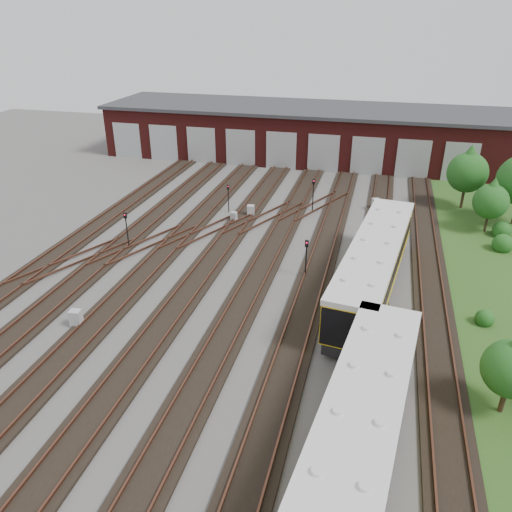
# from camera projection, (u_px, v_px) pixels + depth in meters

# --- Properties ---
(ground) EXTENTS (120.00, 120.00, 0.00)m
(ground) POSITION_uv_depth(u_px,v_px,m) (195.00, 329.00, 29.98)
(ground) COLOR #4B4946
(ground) RESTS_ON ground
(track_network) EXTENTS (30.40, 70.00, 0.33)m
(track_network) POSITION_uv_depth(u_px,v_px,m) (196.00, 322.00, 30.48)
(track_network) COLOR black
(track_network) RESTS_ON ground
(maintenance_shed) EXTENTS (51.00, 12.50, 6.35)m
(maintenance_shed) POSITION_uv_depth(u_px,v_px,m) (306.00, 132.00, 63.17)
(maintenance_shed) COLOR #4F1513
(maintenance_shed) RESTS_ON ground
(grass_verge) EXTENTS (8.00, 55.00, 0.05)m
(grass_verge) POSITION_uv_depth(u_px,v_px,m) (506.00, 288.00, 34.34)
(grass_verge) COLOR #244717
(grass_verge) RESTS_ON ground
(metro_train) EXTENTS (5.06, 48.88, 3.44)m
(metro_train) POSITION_uv_depth(u_px,v_px,m) (355.00, 451.00, 19.13)
(metro_train) COLOR black
(metro_train) RESTS_ON ground
(signal_mast_0) EXTENTS (0.24, 0.23, 3.05)m
(signal_mast_0) POSITION_uv_depth(u_px,v_px,m) (126.00, 226.00, 39.26)
(signal_mast_0) COLOR black
(signal_mast_0) RESTS_ON ground
(signal_mast_1) EXTENTS (0.26, 0.25, 2.71)m
(signal_mast_1) POSITION_uv_depth(u_px,v_px,m) (228.00, 195.00, 46.41)
(signal_mast_1) COLOR black
(signal_mast_1) RESTS_ON ground
(signal_mast_2) EXTENTS (0.26, 0.24, 2.87)m
(signal_mast_2) POSITION_uv_depth(u_px,v_px,m) (306.00, 253.00, 35.07)
(signal_mast_2) COLOR black
(signal_mast_2) RESTS_ON ground
(signal_mast_3) EXTENTS (0.27, 0.26, 3.13)m
(signal_mast_3) POSITION_uv_depth(u_px,v_px,m) (313.00, 191.00, 46.63)
(signal_mast_3) COLOR black
(signal_mast_3) RESTS_ON ground
(relay_cabinet_1) EXTENTS (0.60, 0.53, 0.87)m
(relay_cabinet_1) POSITION_uv_depth(u_px,v_px,m) (234.00, 217.00, 45.01)
(relay_cabinet_1) COLOR #AAACAF
(relay_cabinet_1) RESTS_ON ground
(relay_cabinet_2) EXTENTS (0.72, 0.63, 1.10)m
(relay_cabinet_2) POSITION_uv_depth(u_px,v_px,m) (76.00, 318.00, 30.05)
(relay_cabinet_2) COLOR #AAACAF
(relay_cabinet_2) RESTS_ON ground
(relay_cabinet_3) EXTENTS (0.73, 0.64, 1.07)m
(relay_cabinet_3) POSITION_uv_depth(u_px,v_px,m) (251.00, 211.00, 46.01)
(relay_cabinet_3) COLOR #AAACAF
(relay_cabinet_3) RESTS_ON ground
(relay_cabinet_4) EXTENTS (0.82, 0.76, 1.10)m
(relay_cabinet_4) POSITION_uv_depth(u_px,v_px,m) (375.00, 204.00, 47.54)
(relay_cabinet_4) COLOR #AAACAF
(relay_cabinet_4) RESTS_ON ground
(tree_0) EXTENTS (2.93, 2.93, 4.85)m
(tree_0) POSITION_uv_depth(u_px,v_px,m) (492.00, 198.00, 41.67)
(tree_0) COLOR #332417
(tree_0) RESTS_ON ground
(tree_1) EXTENTS (3.74, 3.74, 6.19)m
(tree_1) POSITION_uv_depth(u_px,v_px,m) (468.00, 168.00, 46.42)
(tree_1) COLOR #332417
(tree_1) RESTS_ON ground
(bush_0) EXTENTS (1.14, 1.14, 1.14)m
(bush_0) POSITION_uv_depth(u_px,v_px,m) (485.00, 316.00, 30.24)
(bush_0) COLOR #1B4C15
(bush_0) RESTS_ON ground
(bush_1) EXTENTS (1.61, 1.61, 1.61)m
(bush_1) POSITION_uv_depth(u_px,v_px,m) (503.00, 241.00, 39.39)
(bush_1) COLOR #1B4C15
(bush_1) RESTS_ON ground
(bush_2) EXTENTS (1.54, 1.54, 1.54)m
(bush_2) POSITION_uv_depth(u_px,v_px,m) (502.00, 228.00, 41.85)
(bush_2) COLOR #1B4C15
(bush_2) RESTS_ON ground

